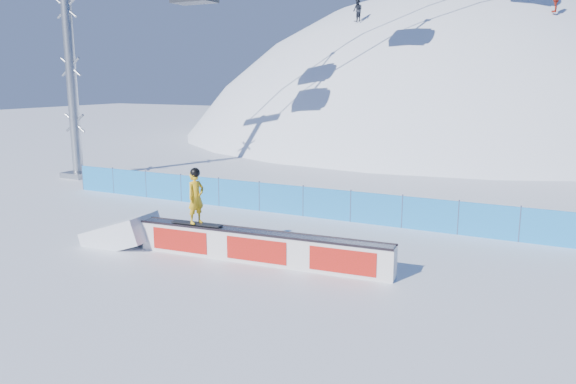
% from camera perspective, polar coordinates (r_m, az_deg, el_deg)
% --- Properties ---
extents(ground, '(160.00, 160.00, 0.00)m').
position_cam_1_polar(ground, '(19.09, -7.02, -5.01)').
color(ground, white).
rests_on(ground, ground).
extents(snow_hill, '(64.00, 64.00, 64.00)m').
position_cam_1_polar(snow_hill, '(62.60, 15.73, -10.93)').
color(snow_hill, white).
rests_on(snow_hill, ground).
extents(safety_fence, '(22.05, 0.05, 1.30)m').
position_cam_1_polar(safety_fence, '(22.69, -0.73, -0.71)').
color(safety_fence, '#1A7ECD').
rests_on(safety_fence, ground).
extents(rail_box, '(8.09, 1.19, 0.97)m').
position_cam_1_polar(rail_box, '(16.72, -2.87, -5.62)').
color(rail_box, silver).
rests_on(rail_box, ground).
extents(snow_ramp, '(2.50, 1.67, 1.49)m').
position_cam_1_polar(snow_ramp, '(19.47, -16.47, -5.08)').
color(snow_ramp, white).
rests_on(snow_ramp, ground).
extents(snowboarder, '(1.71, 0.67, 1.76)m').
position_cam_1_polar(snowboarder, '(17.38, -9.34, -0.47)').
color(snowboarder, black).
rests_on(snowboarder, rail_box).
extents(distant_skiers, '(20.52, 6.74, 6.48)m').
position_cam_1_polar(distant_skiers, '(45.64, 18.00, 17.93)').
color(distant_skiers, black).
rests_on(distant_skiers, ground).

